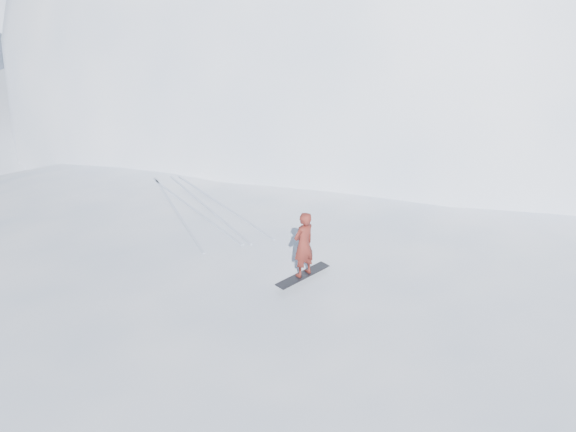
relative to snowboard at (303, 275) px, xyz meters
The scene contains 8 objects.
ground 2.70m from the snowboard, 159.92° to the left, with size 400.00×400.00×0.00m, color white.
near_ridge 4.19m from the snowboard, 92.42° to the left, with size 36.00×28.00×4.80m, color white.
summit_peak 33.74m from the snowboard, 51.71° to the left, with size 60.00×56.00×56.00m, color white.
peak_shoulder 22.39m from the snowboard, 66.55° to the left, with size 28.00×24.00×18.00m, color white.
wind_bumps 3.89m from the snowboard, 123.85° to the left, with size 16.00×14.40×1.00m.
snowboard is the anchor object (origin of this frame).
snowboarder 0.80m from the snowboard, ahead, with size 0.58×0.38×1.58m, color maroon.
board_tracks 5.08m from the snowboard, 106.91° to the left, with size 2.48×5.99×0.04m.
Camera 1 is at (-2.84, -9.92, 8.68)m, focal length 32.00 mm.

